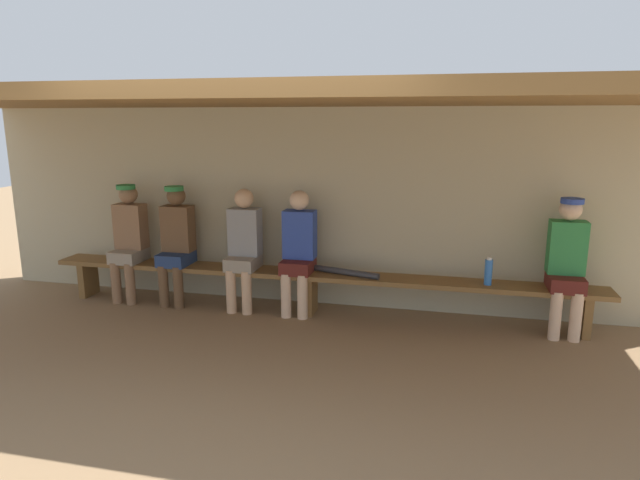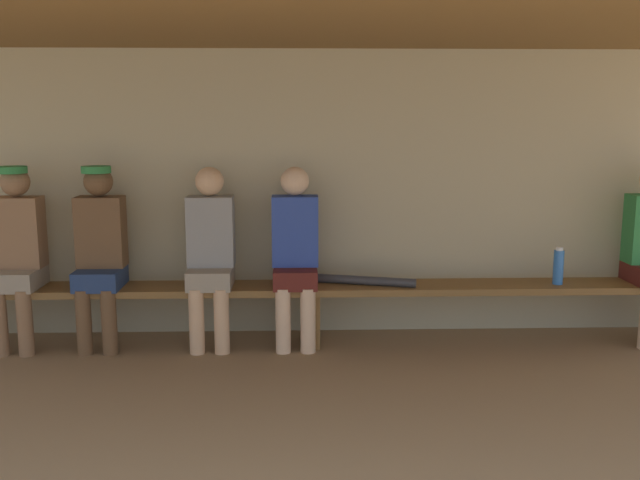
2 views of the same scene
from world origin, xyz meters
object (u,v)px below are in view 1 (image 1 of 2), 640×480
object	(u,v)px
player_with_sunglasses	(244,244)
player_in_white	(129,237)
player_in_red	(567,260)
water_bottle_orange	(488,272)
bench	(311,279)
baseball_bat	(342,271)
player_near_post	(176,239)
player_middle	(298,247)

from	to	relation	value
player_with_sunglasses	player_in_white	distance (m)	1.40
player_in_red	water_bottle_orange	xyz separation A→B (m)	(-0.72, -0.03, -0.15)
player_in_red	bench	bearing A→B (deg)	-179.92
bench	baseball_bat	bearing A→B (deg)	-0.00
player_near_post	player_middle	bearing A→B (deg)	-0.02
player_in_white	water_bottle_orange	xyz separation A→B (m)	(3.99, -0.03, -0.15)
player_in_white	baseball_bat	bearing A→B (deg)	-0.08
player_middle	baseball_bat	distance (m)	0.53
player_near_post	water_bottle_orange	xyz separation A→B (m)	(3.39, -0.03, -0.15)
player_with_sunglasses	water_bottle_orange	bearing A→B (deg)	-0.74
bench	player_with_sunglasses	bearing A→B (deg)	179.77
baseball_bat	player_in_white	bearing A→B (deg)	-164.76
water_bottle_orange	baseball_bat	world-z (taller)	water_bottle_orange
player_in_white	water_bottle_orange	distance (m)	3.99
player_with_sunglasses	player_in_red	bearing A→B (deg)	0.01
player_middle	baseball_bat	size ratio (longest dim) A/B	1.57
bench	player_in_red	size ratio (longest dim) A/B	4.46
player_near_post	baseball_bat	world-z (taller)	player_near_post
player_in_white	player_middle	size ratio (longest dim) A/B	1.01
bench	player_in_white	distance (m)	2.20
player_middle	player_near_post	size ratio (longest dim) A/B	0.99
player_with_sunglasses	player_in_red	xyz separation A→B (m)	(3.30, 0.00, 0.02)
baseball_bat	player_with_sunglasses	bearing A→B (deg)	-164.84
baseball_bat	player_near_post	bearing A→B (deg)	-164.79
player_with_sunglasses	player_middle	world-z (taller)	same
bench	water_bottle_orange	bearing A→B (deg)	-0.95
player_with_sunglasses	player_near_post	distance (m)	0.81
player_with_sunglasses	water_bottle_orange	world-z (taller)	player_with_sunglasses
bench	player_near_post	world-z (taller)	player_near_post
player_with_sunglasses	player_middle	bearing A→B (deg)	0.00
player_middle	player_near_post	xyz separation A→B (m)	(-1.43, 0.00, 0.02)
player_in_red	baseball_bat	size ratio (longest dim) A/B	1.58
player_near_post	baseball_bat	distance (m)	1.92
bench	player_with_sunglasses	world-z (taller)	player_with_sunglasses
player_with_sunglasses	baseball_bat	world-z (taller)	player_with_sunglasses
player_middle	bench	bearing A→B (deg)	-1.26
player_middle	player_with_sunglasses	bearing A→B (deg)	180.00
water_bottle_orange	baseball_bat	size ratio (longest dim) A/B	0.33
bench	player_in_red	world-z (taller)	player_in_red
player_in_red	water_bottle_orange	size ratio (longest dim) A/B	4.80
player_near_post	player_in_red	distance (m)	4.11
player_in_white	player_middle	xyz separation A→B (m)	(2.03, -0.00, -0.02)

